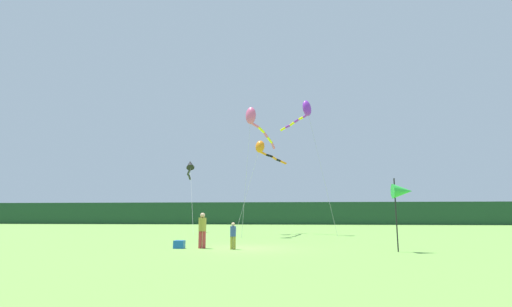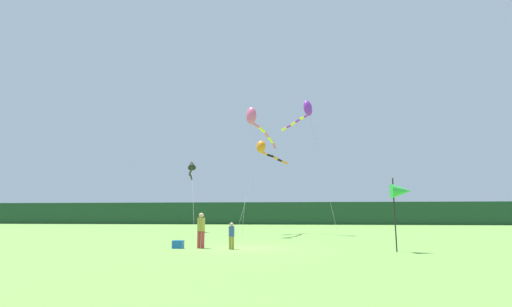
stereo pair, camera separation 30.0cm
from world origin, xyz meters
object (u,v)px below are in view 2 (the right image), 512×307
object	(u,v)px
cooler_box	(178,244)
banner_flag_pole	(401,192)
person_child	(231,234)
kite_orange	(263,149)
kite_black	(191,167)
kite_purple	(306,110)
kite_rainbow	(254,120)
person_adult	(201,228)

from	to	relation	value
cooler_box	banner_flag_pole	distance (m)	11.28
person_child	banner_flag_pole	size ratio (longest dim) A/B	0.38
person_child	banner_flag_pole	xyz separation A→B (m)	(8.14, -0.49, 2.03)
cooler_box	person_child	bearing A→B (deg)	-5.95
person_child	kite_orange	bearing A→B (deg)	88.58
kite_black	kite_purple	size ratio (longest dim) A/B	0.76
banner_flag_pole	kite_black	size ratio (longest dim) A/B	0.38
person_child	kite_rainbow	xyz separation A→B (m)	(-0.05, 10.89, 8.64)
cooler_box	kite_purple	bearing A→B (deg)	62.62
banner_flag_pole	person_child	bearing A→B (deg)	176.54
kite_rainbow	kite_orange	distance (m)	4.05
banner_flag_pole	kite_orange	xyz separation A→B (m)	(-7.78, 15.01, 4.84)
kite_purple	kite_black	bearing A→B (deg)	161.67
kite_rainbow	cooler_box	bearing A→B (deg)	-104.60
person_adult	kite_purple	world-z (taller)	kite_purple
banner_flag_pole	kite_black	world-z (taller)	kite_black
person_child	kite_purple	distance (m)	17.83
kite_black	person_child	bearing A→B (deg)	-67.93
kite_black	kite_rainbow	bearing A→B (deg)	-43.97
cooler_box	kite_orange	distance (m)	16.35
kite_rainbow	kite_purple	world-z (taller)	kite_purple
person_adult	kite_orange	size ratio (longest dim) A/B	0.21
banner_flag_pole	kite_purple	world-z (taller)	kite_purple
person_child	cooler_box	xyz separation A→B (m)	(-2.81, 0.29, -0.54)
person_adult	kite_black	xyz separation A→B (m)	(-5.56, 17.40, 5.47)
cooler_box	kite_orange	xyz separation A→B (m)	(3.17, 14.22, 7.41)
person_child	cooler_box	size ratio (longest dim) A/B	2.51
cooler_box	banner_flag_pole	xyz separation A→B (m)	(10.95, -0.78, 2.57)
kite_rainbow	kite_purple	bearing A→B (deg)	35.63
kite_purple	kite_orange	bearing A→B (deg)	172.43
kite_purple	cooler_box	bearing A→B (deg)	-117.38
person_child	kite_orange	xyz separation A→B (m)	(0.36, 14.52, 6.87)
person_child	kite_purple	bearing A→B (deg)	72.98
kite_rainbow	kite_orange	bearing A→B (deg)	83.58
person_child	banner_flag_pole	bearing A→B (deg)	-3.46
banner_flag_pole	kite_purple	distance (m)	17.07
person_adult	banner_flag_pole	world-z (taller)	banner_flag_pole
cooler_box	kite_rainbow	distance (m)	14.28
kite_black	cooler_box	bearing A→B (deg)	-75.87
kite_black	banner_flag_pole	bearing A→B (deg)	-49.99
kite_rainbow	kite_orange	size ratio (longest dim) A/B	1.23
banner_flag_pole	kite_orange	bearing A→B (deg)	117.41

